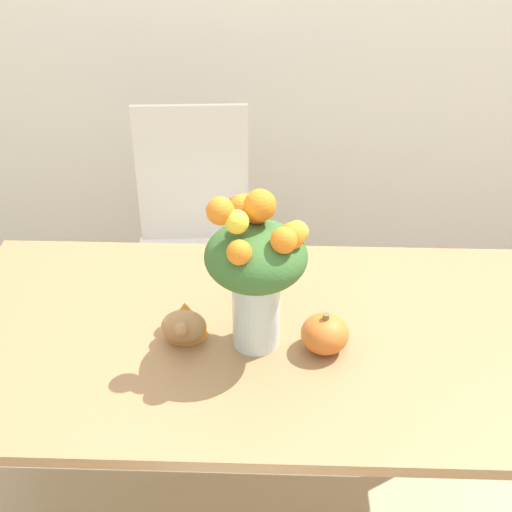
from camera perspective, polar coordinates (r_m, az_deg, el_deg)
The scene contains 5 objects.
dining_table at distance 1.87m, azimuth -0.36°, elevation -8.30°, with size 1.55×0.83×0.73m.
flower_vase at distance 1.66m, azimuth -0.01°, elevation -0.73°, with size 0.24×0.29×0.41m.
pumpkin at distance 1.75m, azimuth 5.53°, elevation -6.21°, with size 0.12×0.12×0.11m.
turkey_figurine at distance 1.79m, azimuth -5.73°, elevation -5.26°, with size 0.11×0.15×0.09m.
dining_chair_near_window at distance 2.57m, azimuth -4.98°, elevation 0.84°, with size 0.45×0.45×0.99m.
Camera 1 is at (0.06, -1.40, 1.88)m, focal length 50.00 mm.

